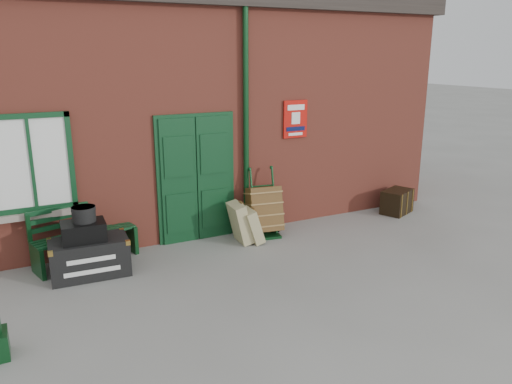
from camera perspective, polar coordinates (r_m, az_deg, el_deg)
ground at (r=7.99m, az=-0.89°, el=-8.34°), size 80.00×80.00×0.00m
station_building at (r=10.62m, az=-9.28°, el=9.53°), size 10.30×4.30×4.36m
bench at (r=8.42m, az=-19.16°, el=-4.37°), size 1.66×0.88×0.98m
houdini_trunk at (r=7.96m, az=-18.47°, el=-7.09°), size 1.16×0.68×0.56m
strongbox at (r=7.81m, az=-19.10°, el=-4.26°), size 0.64×0.48×0.28m
hatbox at (r=7.76m, az=-19.08°, el=-2.40°), size 0.36×0.36×0.23m
suitcase_back at (r=8.80m, az=-1.84°, el=-3.51°), size 0.38×0.52×0.73m
suitcase_front at (r=8.80m, az=-0.50°, el=-3.85°), size 0.38×0.47×0.63m
porter_trolley at (r=9.14m, az=0.91°, el=-2.07°), size 0.68×0.72×1.22m
dark_trunk at (r=10.86m, az=15.81°, el=-1.05°), size 0.80×0.68×0.49m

